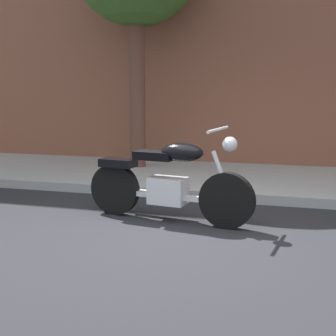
# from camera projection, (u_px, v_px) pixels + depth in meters

# --- Properties ---
(ground_plane) EXTENTS (60.00, 60.00, 0.00)m
(ground_plane) POSITION_uv_depth(u_px,v_px,m) (182.00, 241.00, 4.82)
(ground_plane) COLOR #28282D
(sidewalk) EXTENTS (22.32, 2.69, 0.14)m
(sidewalk) POSITION_uv_depth(u_px,v_px,m) (226.00, 179.00, 7.77)
(sidewalk) COLOR #ABABAB
(sidewalk) RESTS_ON ground
(motorcycle) EXTENTS (2.11, 0.73, 1.15)m
(motorcycle) POSITION_uv_depth(u_px,v_px,m) (168.00, 182.00, 5.49)
(motorcycle) COLOR black
(motorcycle) RESTS_ON ground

